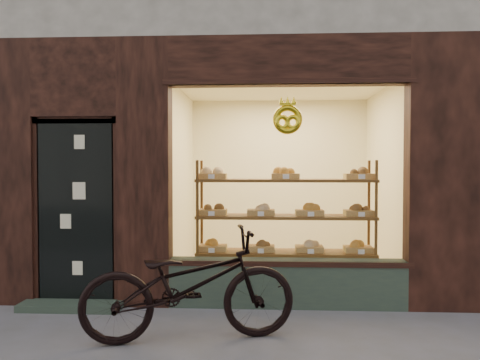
{
  "coord_description": "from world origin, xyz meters",
  "views": [
    {
      "loc": [
        0.19,
        -3.26,
        1.63
      ],
      "look_at": [
        -0.08,
        2.0,
        1.47
      ],
      "focal_mm": 35.0,
      "sensor_mm": 36.0,
      "label": 1
    }
  ],
  "objects": [
    {
      "name": "display_shelf",
      "position": [
        0.45,
        2.55,
        0.84
      ],
      "size": [
        2.2,
        0.45,
        1.7
      ],
      "color": "#563A19",
      "rests_on": "ground"
    },
    {
      "name": "bicycle",
      "position": [
        -0.51,
        1.03,
        0.52
      ],
      "size": [
        2.1,
        1.12,
        1.05
      ],
      "primitive_type": "imported",
      "rotation": [
        0.0,
        0.0,
        1.79
      ],
      "color": "black",
      "rests_on": "ground"
    }
  ]
}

